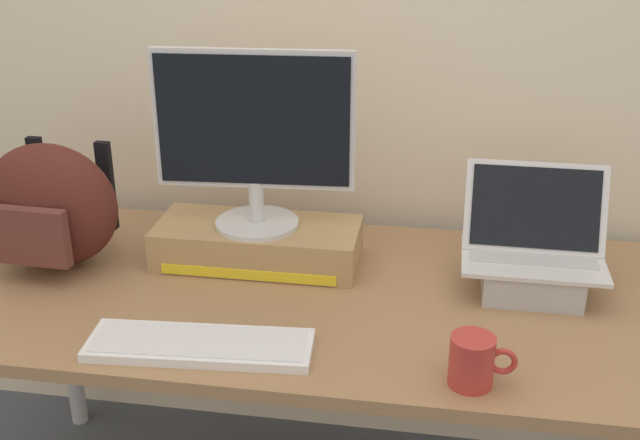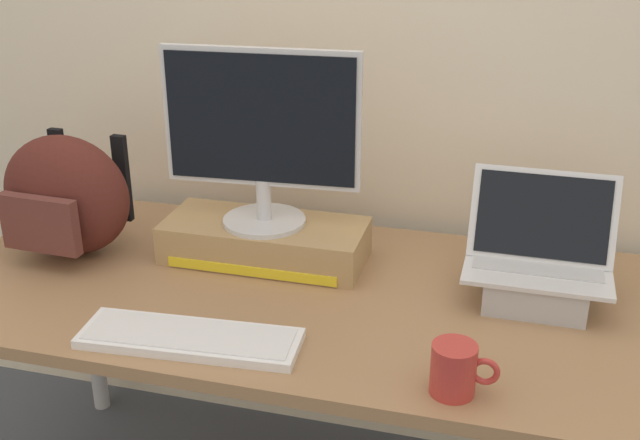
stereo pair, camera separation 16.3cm
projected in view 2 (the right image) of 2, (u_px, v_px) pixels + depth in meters
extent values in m
cube|color=beige|center=(370.00, 10.00, 2.04)|extent=(7.00, 0.10, 2.60)
cube|color=#99704C|center=(320.00, 297.00, 1.83)|extent=(1.81, 0.80, 0.03)
cylinder|color=#B2B2B7|center=(90.00, 314.00, 2.47)|extent=(0.05, 0.05, 0.70)
cube|color=#A88456|center=(265.00, 241.00, 1.96)|extent=(0.50, 0.22, 0.10)
cube|color=yellow|center=(251.00, 271.00, 1.87)|extent=(0.43, 0.00, 0.02)
cylinder|color=silver|center=(264.00, 221.00, 1.94)|extent=(0.20, 0.20, 0.01)
cylinder|color=silver|center=(264.00, 199.00, 1.91)|extent=(0.04, 0.04, 0.10)
cube|color=silver|center=(261.00, 118.00, 1.83)|extent=(0.47, 0.05, 0.33)
cube|color=black|center=(260.00, 120.00, 1.82)|extent=(0.45, 0.03, 0.31)
cube|color=#ADADB2|center=(535.00, 286.00, 1.76)|extent=(0.22, 0.20, 0.07)
cube|color=silver|center=(537.00, 270.00, 1.74)|extent=(0.32, 0.21, 0.01)
cube|color=#B7B7BC|center=(538.00, 264.00, 1.76)|extent=(0.28, 0.12, 0.00)
cube|color=silver|center=(543.00, 216.00, 1.76)|extent=(0.32, 0.09, 0.20)
cube|color=black|center=(543.00, 216.00, 1.76)|extent=(0.29, 0.08, 0.17)
cube|color=white|center=(190.00, 339.00, 1.61)|extent=(0.47, 0.17, 0.02)
cube|color=silver|center=(190.00, 334.00, 1.61)|extent=(0.44, 0.15, 0.00)
ellipsoid|color=#4C1E19|center=(67.00, 195.00, 1.96)|extent=(0.35, 0.22, 0.31)
cube|color=brown|center=(40.00, 224.00, 1.87)|extent=(0.20, 0.04, 0.14)
cube|color=black|center=(61.00, 171.00, 2.07)|extent=(0.04, 0.02, 0.23)
cube|color=black|center=(122.00, 178.00, 2.02)|extent=(0.04, 0.02, 0.23)
cylinder|color=#B2332D|center=(453.00, 369.00, 1.44)|extent=(0.09, 0.09, 0.10)
torus|color=#B2332D|center=(485.00, 371.00, 1.43)|extent=(0.06, 0.01, 0.06)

